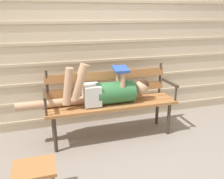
{
  "coord_description": "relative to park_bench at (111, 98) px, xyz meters",
  "views": [
    {
      "loc": [
        -0.83,
        -2.51,
        1.56
      ],
      "look_at": [
        0.0,
        0.18,
        0.66
      ],
      "focal_mm": 37.79,
      "sensor_mm": 36.0,
      "label": 1
    }
  ],
  "objects": [
    {
      "name": "house_siding",
      "position": [
        0.0,
        0.48,
        0.54
      ],
      "size": [
        5.04,
        0.08,
        2.12
      ],
      "color": "beige",
      "rests_on": "ground"
    },
    {
      "name": "park_bench",
      "position": [
        0.0,
        0.0,
        0.0
      ],
      "size": [
        1.69,
        0.43,
        0.91
      ],
      "color": "#9E6638",
      "rests_on": "ground"
    },
    {
      "name": "footstool",
      "position": [
        -0.96,
        -0.95,
        -0.25
      ],
      "size": [
        0.36,
        0.31,
        0.34
      ],
      "color": "#9E6638",
      "rests_on": "ground"
    },
    {
      "name": "ground_plane",
      "position": [
        0.0,
        -0.24,
        -0.52
      ],
      "size": [
        12.0,
        12.0,
        0.0
      ],
      "primitive_type": "plane",
      "color": "gray"
    },
    {
      "name": "reclining_person",
      "position": [
        -0.09,
        -0.07,
        0.12
      ],
      "size": [
        1.66,
        0.28,
        0.55
      ],
      "color": "#33703D"
    }
  ]
}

